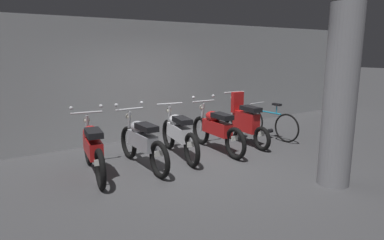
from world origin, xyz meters
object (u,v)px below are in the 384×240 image
bicycle (269,123)px  motorbike_slot_3 (216,129)px  motorbike_slot_1 (142,141)px  motorbike_slot_2 (179,133)px  motorbike_slot_0 (93,148)px  motorbike_slot_4 (245,122)px  support_pillar (340,98)px

bicycle → motorbike_slot_3: bearing=-175.5°
motorbike_slot_3 → bicycle: 1.78m
motorbike_slot_1 → motorbike_slot_2: 0.90m
motorbike_slot_0 → bicycle: motorbike_slot_0 is taller
motorbike_slot_3 → motorbike_slot_4: bearing=4.3°
support_pillar → motorbike_slot_1: bearing=131.4°
motorbike_slot_1 → bicycle: (3.53, 0.18, -0.13)m
support_pillar → motorbike_slot_2: bearing=116.3°
bicycle → support_pillar: 3.16m
motorbike_slot_2 → bicycle: motorbike_slot_2 is taller
motorbike_slot_3 → motorbike_slot_2: bearing=173.1°
motorbike_slot_2 → support_pillar: bearing=-63.7°
motorbike_slot_2 → motorbike_slot_4: 1.76m
motorbike_slot_4 → support_pillar: support_pillar is taller
bicycle → support_pillar: bearing=-116.9°
motorbike_slot_4 → motorbike_slot_1: bearing=-177.7°
motorbike_slot_0 → bicycle: (4.41, 0.08, -0.13)m
motorbike_slot_4 → support_pillar: size_ratio=0.60×
motorbike_slot_0 → motorbike_slot_2: motorbike_slot_0 is taller
motorbike_slot_0 → motorbike_slot_4: (3.53, 0.01, 0.03)m
motorbike_slot_0 → bicycle: size_ratio=1.12×
motorbike_slot_1 → motorbike_slot_3: same height
motorbike_slot_4 → bicycle: 0.90m
motorbike_slot_1 → motorbike_slot_3: 1.77m
motorbike_slot_1 → motorbike_slot_2: (0.89, 0.15, -0.00)m
motorbike_slot_4 → motorbike_slot_2: bearing=178.7°
bicycle → support_pillar: support_pillar is taller
motorbike_slot_2 → motorbike_slot_3: (0.88, -0.11, 0.00)m
motorbike_slot_1 → bicycle: motorbike_slot_1 is taller
motorbike_slot_3 → support_pillar: 2.71m
motorbike_slot_3 → bicycle: motorbike_slot_3 is taller
bicycle → motorbike_slot_1: bearing=-177.1°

